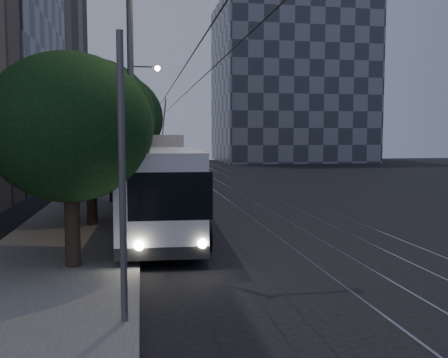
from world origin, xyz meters
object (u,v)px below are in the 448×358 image
at_px(car_white_b, 155,176).
at_px(car_white_c, 149,169).
at_px(pickup_silver, 151,182).
at_px(car_white_a, 152,178).
at_px(streetlamp_far, 137,111).
at_px(car_white_d, 154,165).
at_px(streetlamp_near, 144,44).
at_px(trolleybus, 161,186).

distance_m(car_white_b, car_white_c, 8.80).
xyz_separation_m(pickup_silver, car_white_b, (0.46, 6.59, -0.11)).
distance_m(car_white_a, streetlamp_far, 6.27).
height_order(pickup_silver, car_white_c, pickup_silver).
bearing_deg(car_white_b, car_white_a, -86.55).
bearing_deg(car_white_c, car_white_d, 73.71).
relative_size(pickup_silver, car_white_b, 1.20).
distance_m(pickup_silver, car_white_b, 6.61).
relative_size(car_white_a, car_white_c, 1.08).
relative_size(car_white_b, car_white_c, 1.32).
bearing_deg(streetlamp_far, car_white_c, 82.32).
bearing_deg(car_white_c, car_white_b, -98.29).
height_order(car_white_c, streetlamp_far, streetlamp_far).
bearing_deg(streetlamp_far, streetlamp_near, -89.15).
bearing_deg(car_white_b, pickup_silver, -82.04).
relative_size(trolleybus, streetlamp_near, 1.17).
distance_m(trolleybus, streetlamp_near, 6.97).
distance_m(trolleybus, car_white_c, 27.62).
bearing_deg(car_white_b, car_white_d, 100.90).
bearing_deg(streetlamp_near, pickup_silver, 88.30).
relative_size(car_white_d, streetlamp_far, 0.44).
bearing_deg(car_white_a, streetlamp_near, -85.41).
distance_m(car_white_d, streetlamp_near, 39.14).
relative_size(trolleybus, streetlamp_far, 1.36).
xyz_separation_m(car_white_c, streetlamp_far, (-0.99, -7.33, 5.26)).
relative_size(pickup_silver, car_white_a, 1.46).
bearing_deg(streetlamp_near, car_white_c, 88.91).
xyz_separation_m(trolleybus, pickup_silver, (-0.16, 12.20, -0.93)).
bearing_deg(car_white_d, car_white_b, -86.21).
xyz_separation_m(trolleybus, car_white_b, (0.30, 18.80, -1.05)).
relative_size(car_white_c, streetlamp_near, 0.36).
relative_size(streetlamp_near, streetlamp_far, 1.16).
xyz_separation_m(car_white_b, car_white_d, (0.27, 15.00, -0.05)).
bearing_deg(car_white_b, trolleybus, -78.95).
bearing_deg(trolleybus, car_white_b, 91.35).
height_order(car_white_c, streetlamp_near, streetlamp_near).
height_order(pickup_silver, car_white_b, pickup_silver).
height_order(car_white_b, car_white_c, car_white_b).
bearing_deg(car_white_b, streetlamp_far, 144.25).
xyz_separation_m(pickup_silver, car_white_a, (0.17, 4.69, -0.15)).
bearing_deg(car_white_d, car_white_c, -90.89).
xyz_separation_m(pickup_silver, streetlamp_far, (-0.88, 8.06, 5.04)).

